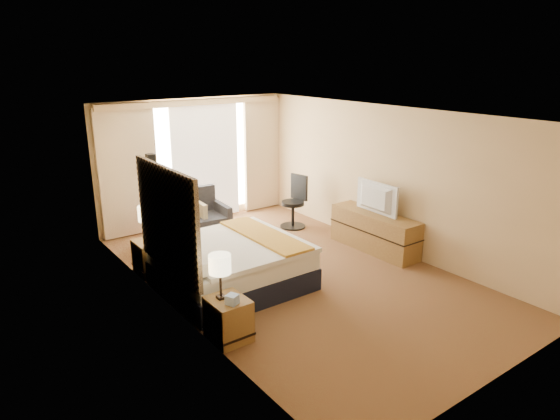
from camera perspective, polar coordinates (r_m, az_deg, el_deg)
floor at (r=8.23m, az=1.72°, el=-7.31°), size 4.20×7.00×0.02m
ceiling at (r=7.53m, az=1.90°, el=10.99°), size 4.20×7.00×0.02m
wall_back at (r=10.68m, az=-9.85°, el=5.54°), size 4.20×0.02×2.60m
wall_front at (r=5.61m, az=24.46°, el=-6.58°), size 4.20×0.02×2.60m
wall_left at (r=6.75m, az=-12.41°, el=-1.46°), size 0.02×7.00×2.60m
wall_right at (r=9.18m, az=12.23°, el=3.50°), size 0.02×7.00×2.60m
headboard at (r=6.95m, az=-12.77°, el=-1.13°), size 0.06×1.85×1.50m
nightstand_left at (r=6.40m, az=-5.93°, el=-12.30°), size 0.45×0.52×0.55m
nightstand_right at (r=8.45m, az=-14.59°, el=-5.19°), size 0.45×0.52×0.55m
media_dresser at (r=9.26m, az=10.74°, el=-2.43°), size 0.50×1.80×0.70m
window at (r=10.76m, az=-8.59°, el=5.80°), size 2.30×0.02×2.30m
curtains at (r=10.56m, az=-9.62°, el=6.02°), size 4.12×0.19×2.56m
bed at (r=7.72m, az=-5.60°, el=-6.18°), size 2.04×1.87×0.99m
loveseat at (r=9.77m, az=-10.55°, el=-1.59°), size 1.58×0.93×0.95m
floor_lamp at (r=9.77m, az=-14.40°, el=3.42°), size 0.21×0.21×1.67m
desk_chair at (r=10.30m, az=1.70°, el=0.68°), size 0.53×0.53×1.09m
lamp_left at (r=6.10m, az=-6.89°, el=-6.25°), size 0.28×0.28×0.58m
lamp_right at (r=8.18m, az=-14.97°, el=-0.48°), size 0.28×0.28×0.60m
tissue_box at (r=6.12m, az=-5.48°, el=-10.14°), size 0.17×0.17×0.12m
telephone at (r=8.23m, az=-13.52°, el=-3.40°), size 0.22×0.19×0.07m
television at (r=9.06m, az=10.57°, el=1.33°), size 0.17×0.98×0.56m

